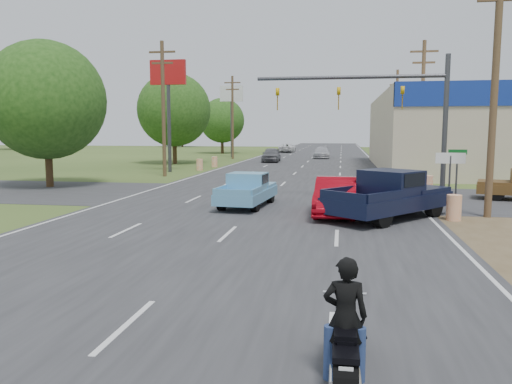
% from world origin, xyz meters
% --- Properties ---
extents(ground, '(200.00, 200.00, 0.00)m').
position_xyz_m(ground, '(0.00, 0.00, 0.00)').
color(ground, '#354C1E').
rests_on(ground, ground).
extents(main_road, '(15.00, 180.00, 0.02)m').
position_xyz_m(main_road, '(0.00, 40.00, 0.01)').
color(main_road, '#2D2D30').
rests_on(main_road, ground).
extents(cross_road, '(120.00, 10.00, 0.02)m').
position_xyz_m(cross_road, '(0.00, 18.00, 0.01)').
color(cross_road, '#2D2D30').
rests_on(cross_road, ground).
extents(utility_pole_1, '(2.00, 0.28, 10.00)m').
position_xyz_m(utility_pole_1, '(9.50, 13.00, 5.32)').
color(utility_pole_1, '#4C3823').
rests_on(utility_pole_1, ground).
extents(utility_pole_2, '(2.00, 0.28, 10.00)m').
position_xyz_m(utility_pole_2, '(9.50, 31.00, 5.32)').
color(utility_pole_2, '#4C3823').
rests_on(utility_pole_2, ground).
extents(utility_pole_3, '(2.00, 0.28, 10.00)m').
position_xyz_m(utility_pole_3, '(9.50, 49.00, 5.32)').
color(utility_pole_3, '#4C3823').
rests_on(utility_pole_3, ground).
extents(utility_pole_5, '(2.00, 0.28, 10.00)m').
position_xyz_m(utility_pole_5, '(-9.50, 28.00, 5.32)').
color(utility_pole_5, '#4C3823').
rests_on(utility_pole_5, ground).
extents(utility_pole_6, '(2.00, 0.28, 10.00)m').
position_xyz_m(utility_pole_6, '(-9.50, 52.00, 5.32)').
color(utility_pole_6, '#4C3823').
rests_on(utility_pole_6, ground).
extents(tree_0, '(7.14, 7.14, 8.84)m').
position_xyz_m(tree_0, '(-14.00, 20.00, 5.26)').
color(tree_0, '#422D19').
rests_on(tree_0, ground).
extents(tree_1, '(7.56, 7.56, 9.36)m').
position_xyz_m(tree_1, '(-13.50, 42.00, 5.57)').
color(tree_1, '#422D19').
rests_on(tree_1, ground).
extents(tree_2, '(6.72, 6.72, 8.32)m').
position_xyz_m(tree_2, '(-14.20, 66.00, 4.95)').
color(tree_2, '#422D19').
rests_on(tree_2, ground).
extents(tree_4, '(9.24, 9.24, 11.44)m').
position_xyz_m(tree_4, '(-55.00, 75.00, 6.82)').
color(tree_4, '#422D19').
rests_on(tree_4, ground).
extents(tree_5, '(7.98, 7.98, 9.88)m').
position_xyz_m(tree_5, '(30.00, 95.00, 5.88)').
color(tree_5, '#422D19').
rests_on(tree_5, ground).
extents(tree_6, '(8.82, 8.82, 10.92)m').
position_xyz_m(tree_6, '(-30.00, 95.00, 6.51)').
color(tree_6, '#422D19').
rests_on(tree_6, ground).
extents(barrel_0, '(0.56, 0.56, 1.00)m').
position_xyz_m(barrel_0, '(8.00, 12.00, 0.50)').
color(barrel_0, orange).
rests_on(barrel_0, ground).
extents(barrel_1, '(0.56, 0.56, 1.00)m').
position_xyz_m(barrel_1, '(8.40, 20.50, 0.50)').
color(barrel_1, orange).
rests_on(barrel_1, ground).
extents(barrel_2, '(0.56, 0.56, 1.00)m').
position_xyz_m(barrel_2, '(-8.50, 34.00, 0.50)').
color(barrel_2, orange).
rests_on(barrel_2, ground).
extents(barrel_3, '(0.56, 0.56, 1.00)m').
position_xyz_m(barrel_3, '(-8.20, 38.00, 0.50)').
color(barrel_3, orange).
rests_on(barrel_3, ground).
extents(pole_sign_left_near, '(3.00, 0.35, 9.20)m').
position_xyz_m(pole_sign_left_near, '(-10.50, 32.00, 7.17)').
color(pole_sign_left_near, '#3F3F44').
rests_on(pole_sign_left_near, ground).
extents(pole_sign_left_far, '(3.00, 0.35, 9.20)m').
position_xyz_m(pole_sign_left_far, '(-10.50, 56.00, 7.17)').
color(pole_sign_left_far, '#3F3F44').
rests_on(pole_sign_left_far, ground).
extents(lane_sign, '(1.20, 0.08, 2.52)m').
position_xyz_m(lane_sign, '(8.20, 14.00, 1.90)').
color(lane_sign, '#3F3F44').
rests_on(lane_sign, ground).
extents(street_name_sign, '(0.80, 0.08, 2.61)m').
position_xyz_m(street_name_sign, '(8.80, 15.50, 1.61)').
color(street_name_sign, '#3F3F44').
rests_on(street_name_sign, ground).
extents(signal_mast, '(9.12, 0.40, 7.00)m').
position_xyz_m(signal_mast, '(5.82, 17.00, 4.80)').
color(signal_mast, '#3F3F44').
rests_on(signal_mast, ground).
extents(red_convertible, '(1.71, 4.68, 1.53)m').
position_xyz_m(red_convertible, '(3.50, 12.49, 0.77)').
color(red_convertible, '#990713').
rests_on(red_convertible, ground).
extents(motorcycle, '(0.64, 2.08, 1.06)m').
position_xyz_m(motorcycle, '(3.80, -1.37, 0.47)').
color(motorcycle, black).
rests_on(motorcycle, ground).
extents(rider, '(0.61, 0.41, 1.67)m').
position_xyz_m(rider, '(3.80, -1.32, 0.83)').
color(rider, black).
rests_on(rider, ground).
extents(blue_pickup, '(2.20, 4.79, 1.54)m').
position_xyz_m(blue_pickup, '(-0.49, 14.25, 0.78)').
color(blue_pickup, black).
rests_on(blue_pickup, ground).
extents(navy_pickup, '(5.39, 5.87, 1.92)m').
position_xyz_m(navy_pickup, '(5.64, 12.04, 0.97)').
color(navy_pickup, black).
rests_on(navy_pickup, ground).
extents(distant_car_grey, '(2.09, 4.74, 1.59)m').
position_xyz_m(distant_car_grey, '(-3.95, 46.55, 0.79)').
color(distant_car_grey, slate).
rests_on(distant_car_grey, ground).
extents(distant_car_silver, '(2.06, 4.95, 1.43)m').
position_xyz_m(distant_car_silver, '(1.22, 54.98, 0.71)').
color(distant_car_silver, '#BCBCC2').
rests_on(distant_car_silver, ground).
extents(distant_car_white, '(2.48, 5.10, 1.40)m').
position_xyz_m(distant_car_white, '(-4.82, 71.06, 0.70)').
color(distant_car_white, silver).
rests_on(distant_car_white, ground).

